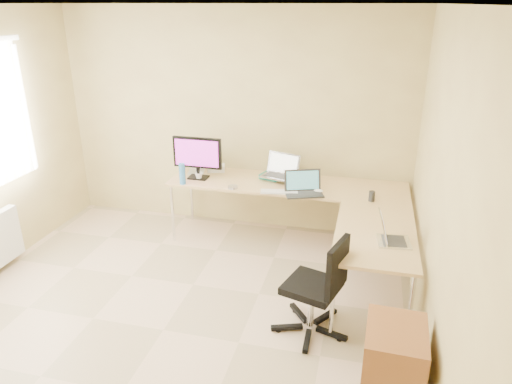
% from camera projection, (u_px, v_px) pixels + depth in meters
% --- Properties ---
extents(floor, '(4.50, 4.50, 0.00)m').
position_uv_depth(floor, '(163.00, 330.00, 4.04)').
color(floor, '#CAAB8D').
rests_on(floor, ground).
extents(ceiling, '(4.50, 4.50, 0.00)m').
position_uv_depth(ceiling, '(134.00, 4.00, 3.07)').
color(ceiling, white).
rests_on(ceiling, ground).
extents(wall_back, '(4.50, 0.00, 4.50)m').
position_uv_depth(wall_back, '(234.00, 121.00, 5.58)').
color(wall_back, '#D0C07C').
rests_on(wall_back, ground).
extents(wall_right, '(0.00, 4.50, 4.50)m').
position_uv_depth(wall_right, '(445.00, 217.00, 3.09)').
color(wall_right, '#D0C07C').
rests_on(wall_right, ground).
extents(desk_main, '(2.65, 0.70, 0.73)m').
position_uv_depth(desk_main, '(286.00, 213.00, 5.41)').
color(desk_main, tan).
rests_on(desk_main, ground).
extents(desk_return, '(0.70, 1.30, 0.73)m').
position_uv_depth(desk_return, '(372.00, 268.00, 4.30)').
color(desk_return, tan).
rests_on(desk_return, ground).
extents(monitor, '(0.57, 0.19, 0.49)m').
position_uv_depth(monitor, '(197.00, 158.00, 5.34)').
color(monitor, black).
rests_on(monitor, desk_main).
extents(book_stack, '(0.31, 0.36, 0.05)m').
position_uv_depth(book_stack, '(274.00, 175.00, 5.46)').
color(book_stack, '#1E755E').
rests_on(book_stack, desk_main).
extents(laptop_center, '(0.45, 0.39, 0.25)m').
position_uv_depth(laptop_center, '(280.00, 166.00, 5.27)').
color(laptop_center, '#9598A7').
rests_on(laptop_center, desk_main).
extents(laptop_black, '(0.46, 0.40, 0.25)m').
position_uv_depth(laptop_black, '(304.00, 184.00, 4.92)').
color(laptop_black, '#272727').
rests_on(laptop_black, desk_main).
extents(keyboard, '(0.41, 0.17, 0.02)m').
position_uv_depth(keyboard, '(279.00, 192.00, 5.01)').
color(keyboard, silver).
rests_on(keyboard, desk_main).
extents(mouse, '(0.11, 0.09, 0.04)m').
position_uv_depth(mouse, '(318.00, 191.00, 5.01)').
color(mouse, white).
rests_on(mouse, desk_main).
extents(mug, '(0.10, 0.10, 0.08)m').
position_uv_depth(mug, '(199.00, 176.00, 5.38)').
color(mug, white).
rests_on(mug, desk_main).
extents(cd_stack, '(0.12, 0.12, 0.03)m').
position_uv_depth(cd_stack, '(233.00, 187.00, 5.12)').
color(cd_stack, silver).
rests_on(cd_stack, desk_main).
extents(water_bottle, '(0.08, 0.08, 0.24)m').
position_uv_depth(water_bottle, '(182.00, 174.00, 5.21)').
color(water_bottle, '#3173B7').
rests_on(water_bottle, desk_main).
extents(papers, '(0.24, 0.30, 0.01)m').
position_uv_depth(papers, '(197.00, 171.00, 5.65)').
color(papers, beige).
rests_on(papers, desk_main).
extents(white_box, '(0.24, 0.20, 0.07)m').
position_uv_depth(white_box, '(216.00, 168.00, 5.64)').
color(white_box, white).
rests_on(white_box, desk_main).
extents(desk_fan, '(0.24, 0.24, 0.24)m').
position_uv_depth(desk_fan, '(198.00, 160.00, 5.66)').
color(desk_fan, silver).
rests_on(desk_fan, desk_main).
extents(black_cup, '(0.07, 0.07, 0.10)m').
position_uv_depth(black_cup, '(372.00, 196.00, 4.78)').
color(black_cup, '#272727').
rests_on(black_cup, desk_main).
extents(laptop_return, '(0.34, 0.28, 0.21)m').
position_uv_depth(laptop_return, '(395.00, 231.00, 3.93)').
color(laptop_return, silver).
rests_on(laptop_return, desk_return).
extents(office_chair, '(0.68, 0.68, 0.90)m').
position_uv_depth(office_chair, '(312.00, 280.00, 3.86)').
color(office_chair, black).
rests_on(office_chair, ground).
extents(cabinet, '(0.40, 0.49, 0.65)m').
position_uv_depth(cabinet, '(392.00, 370.00, 3.11)').
color(cabinet, '#A4762F').
rests_on(cabinet, ground).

